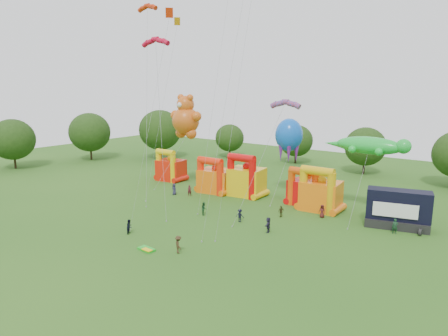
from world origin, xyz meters
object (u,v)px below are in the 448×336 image
Objects in this scene: teddy_bear_kite at (178,141)px; spectator_0 at (174,189)px; bouncy_castle_2 at (246,180)px; gecko_kite at (365,163)px; bouncy_castle_0 at (170,168)px; stage_trailer at (398,209)px; octopus_kite at (286,151)px; spectator_4 at (281,211)px.

spectator_0 is (2.72, -4.03, -7.47)m from teddy_bear_kite.
gecko_kite is at bearing 3.01° from bouncy_castle_2.
bouncy_castle_0 is 10.76m from spectator_0.
stage_trailer is (41.63, -1.41, 0.05)m from bouncy_castle_0.
spectator_0 is at bearing -164.86° from gecko_kite.
bouncy_castle_2 is 8.05m from octopus_kite.
bouncy_castle_0 reaches higher than spectator_4.
spectator_0 reaches higher than spectator_4.
bouncy_castle_2 is 4.39× the size of spectator_4.
gecko_kite reaches higher than bouncy_castle_0.
octopus_kite is (5.52, 3.19, 4.92)m from bouncy_castle_2.
bouncy_castle_0 reaches higher than stage_trailer.
gecko_kite is 13.40m from octopus_kite.
spectator_0 is 1.16× the size of spectator_4.
octopus_kite reaches higher than bouncy_castle_0.
teddy_bear_kite is at bearing -69.39° from spectator_4.
bouncy_castle_0 is at bearing 139.26° from spectator_0.
octopus_kite is at bearing 18.11° from teddy_bear_kite.
spectator_4 is at bearing -64.10° from octopus_kite.
stage_trailer is 0.68× the size of gecko_kite.
octopus_kite reaches higher than spectator_0.
bouncy_castle_0 is 3.78× the size of spectator_4.
bouncy_castle_2 is at bearing -1.38° from bouncy_castle_0.
stage_trailer reaches higher than spectator_0.
gecko_kite is 6.33× the size of spectator_0.
teddy_bear_kite reaches higher than bouncy_castle_0.
spectator_0 is (-9.78, -6.73, -1.75)m from bouncy_castle_2.
teddy_bear_kite is 1.29× the size of octopus_kite.
octopus_kite is at bearing 34.39° from spectator_0.
bouncy_castle_2 is 0.60× the size of gecko_kite.
bouncy_castle_2 is at bearing 177.65° from stage_trailer.
bouncy_castle_0 is at bearing 178.06° from stage_trailer.
octopus_kite reaches higher than bouncy_castle_2.
bouncy_castle_2 is 14.01m from teddy_bear_kite.
gecko_kite reaches higher than spectator_0.
teddy_bear_kite reaches higher than spectator_0.
teddy_bear_kite is 24.13m from spectator_4.
bouncy_castle_2 is at bearing 12.19° from teddy_bear_kite.
bouncy_castle_2 reaches higher than spectator_0.
gecko_kite is at bearing 6.73° from teddy_bear_kite.
teddy_bear_kite is 18.98m from octopus_kite.
teddy_bear_kite is at bearing -173.27° from gecko_kite.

